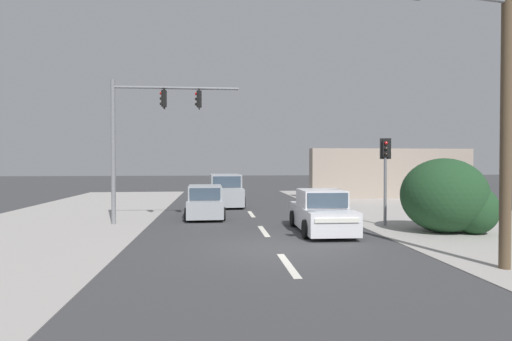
{
  "coord_description": "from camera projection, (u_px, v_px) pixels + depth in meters",
  "views": [
    {
      "loc": [
        -1.84,
        -11.8,
        2.56
      ],
      "look_at": [
        -0.18,
        4.0,
        2.26
      ],
      "focal_mm": 28.0,
      "sensor_mm": 36.0,
      "label": 1
    }
  ],
  "objects": [
    {
      "name": "sedan_crossing_left",
      "position": [
        321.0,
        213.0,
        14.85
      ],
      "size": [
        1.99,
        4.29,
        1.56
      ],
      "color": "silver",
      "rests_on": "ground"
    },
    {
      "name": "ground_plane",
      "position": [
        276.0,
        248.0,
        11.97
      ],
      "size": [
        140.0,
        140.0,
        0.0
      ],
      "primitive_type": "plane",
      "color": "#3A3A3D"
    },
    {
      "name": "lane_dash_near",
      "position": [
        288.0,
        265.0,
        9.98
      ],
      "size": [
        0.2,
        2.4,
        0.01
      ],
      "primitive_type": "cube",
      "color": "silver",
      "rests_on": "ground"
    },
    {
      "name": "traffic_signal_mast",
      "position": [
        145.0,
        125.0,
        16.6
      ],
      "size": [
        5.29,
        0.47,
        6.0
      ],
      "color": "slate",
      "rests_on": "ground"
    },
    {
      "name": "pedestal_signal_right_kerb",
      "position": [
        385.0,
        166.0,
        16.16
      ],
      "size": [
        0.44,
        0.31,
        3.56
      ],
      "color": "slate",
      "rests_on": "ground"
    },
    {
      "name": "suv_oncoming_near",
      "position": [
        225.0,
        191.0,
        23.69
      ],
      "size": [
        2.24,
        4.62,
        1.9
      ],
      "color": "#A3A8AD",
      "rests_on": "ground"
    },
    {
      "name": "utility_pole_foreground_right",
      "position": [
        502.0,
        69.0,
        9.44
      ],
      "size": [
        3.77,
        0.7,
        8.86
      ],
      "color": "brown",
      "rests_on": "ground"
    },
    {
      "name": "shopfront_wall_far",
      "position": [
        392.0,
        173.0,
        28.99
      ],
      "size": [
        12.0,
        1.0,
        3.6
      ],
      "primitive_type": "cube",
      "color": "#A39384",
      "rests_on": "ground"
    },
    {
      "name": "lane_dash_far",
      "position": [
        251.0,
        214.0,
        19.93
      ],
      "size": [
        0.2,
        2.4,
        0.01
      ],
      "primitive_type": "cube",
      "color": "silver",
      "rests_on": "ground"
    },
    {
      "name": "lane_dash_mid",
      "position": [
        264.0,
        231.0,
        14.95
      ],
      "size": [
        0.2,
        2.4,
        0.01
      ],
      "primitive_type": "cube",
      "color": "silver",
      "rests_on": "ground"
    },
    {
      "name": "kerb_left_verge",
      "position": [
        37.0,
        230.0,
        15.06
      ],
      "size": [
        8.0,
        40.0,
        0.02
      ],
      "primitive_type": "cube",
      "color": "#A39E99",
      "rests_on": "ground"
    },
    {
      "name": "hatchback_oncoming_mid",
      "position": [
        205.0,
        203.0,
        18.59
      ],
      "size": [
        1.83,
        3.67,
        1.53
      ],
      "color": "#A3A8AD",
      "rests_on": "ground"
    },
    {
      "name": "roadside_bush",
      "position": [
        449.0,
        198.0,
        14.6
      ],
      "size": [
        3.28,
        2.81,
        2.73
      ],
      "color": "#1E4223",
      "rests_on": "ground"
    },
    {
      "name": "kerb_right_verge",
      "position": [
        506.0,
        231.0,
        14.9
      ],
      "size": [
        10.0,
        44.0,
        0.02
      ],
      "primitive_type": "cube",
      "color": "#A39E99",
      "rests_on": "ground"
    }
  ]
}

